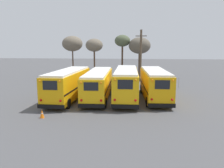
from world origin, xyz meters
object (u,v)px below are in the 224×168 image
Objects in this scene: school_bus_1 at (98,83)px; traffic_cone at (42,114)px; bare_tree_2 at (94,46)px; school_bus_0 at (68,84)px; bare_tree_0 at (122,41)px; bare_tree_3 at (140,46)px; bare_tree_1 at (72,44)px; utility_pole at (141,55)px; school_bus_2 at (126,83)px; school_bus_3 at (155,83)px.

school_bus_1 is 8.43m from traffic_cone.
school_bus_1 is 15.60m from bare_tree_2.
bare_tree_0 is (4.87, 18.28, 4.94)m from school_bus_0.
bare_tree_1 is at bearing 175.80° from bare_tree_3.
school_bus_0 is 13.98× the size of traffic_cone.
bare_tree_0 is at bearing -3.34° from bare_tree_1.
school_bus_1 is at bearing 65.58° from traffic_cone.
utility_pole is 6.25m from bare_tree_0.
school_bus_0 is 19.55m from bare_tree_0.
utility_pole is at bearing 81.51° from school_bus_2.
traffic_cone is at bearing -108.91° from bare_tree_3.
school_bus_1 is 1.11× the size of school_bus_3.
school_bus_1 is 15.36× the size of traffic_cone.
school_bus_3 is 1.26× the size of bare_tree_1.
bare_tree_0 is 1.06× the size of bare_tree_3.
school_bus_3 is at bearing -84.06° from utility_pole.
bare_tree_2 is at bearing -152.84° from bare_tree_0.
school_bus_2 is at bearing -85.29° from bare_tree_0.
school_bus_0 is at bearing 87.40° from traffic_cone.
school_bus_1 is at bearing -112.05° from utility_pole.
traffic_cone is at bearing -79.82° from bare_tree_1.
utility_pole reaches higher than traffic_cone.
bare_tree_0 reaches higher than school_bus_0.
school_bus_2 is 21.54m from bare_tree_1.
bare_tree_0 is 5.52m from bare_tree_2.
school_bus_1 is at bearing -65.75° from bare_tree_1.
school_bus_1 is 1.53× the size of bare_tree_2.
school_bus_2 is 1.08× the size of school_bus_3.
bare_tree_3 reaches higher than traffic_cone.
bare_tree_1 is at bearing 100.18° from traffic_cone.
traffic_cone is (-8.35, -24.36, -5.55)m from bare_tree_3.
bare_tree_2 is (-4.87, -2.50, -0.75)m from bare_tree_0.
school_bus_3 is (9.44, 1.29, -0.00)m from school_bus_0.
traffic_cone is (-6.59, -7.42, -1.46)m from school_bus_2.
school_bus_1 is 1.38× the size of bare_tree_0.
bare_tree_0 reaches higher than school_bus_3.
school_bus_0 is 3.34m from school_bus_1.
school_bus_3 is 13.81× the size of traffic_cone.
school_bus_3 is 1.24× the size of bare_tree_0.
bare_tree_0 is (-4.58, 16.99, 4.94)m from school_bus_3.
bare_tree_2 is (-9.44, 14.49, 4.19)m from school_bus_3.
utility_pole reaches higher than school_bus_1.
bare_tree_1 is at bearing 147.67° from bare_tree_2.
bare_tree_1 is (-13.01, 5.32, 1.95)m from utility_pole.
bare_tree_3 is at bearing -4.20° from bare_tree_1.
bare_tree_2 is (-3.15, 14.66, 4.29)m from school_bus_1.
traffic_cone is at bearing -101.78° from bare_tree_0.
school_bus_2 is at bearing -98.49° from utility_pole.
bare_tree_3 is at bearing 14.73° from bare_tree_2.
utility_pole reaches higher than school_bus_2.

